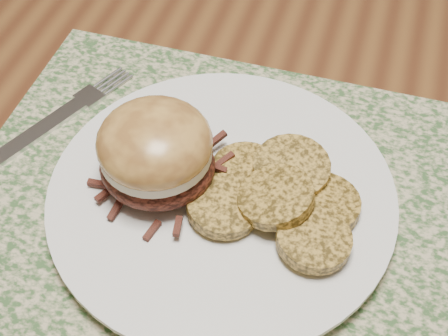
# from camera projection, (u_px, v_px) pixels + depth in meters

# --- Properties ---
(placemat) EXTENTS (0.45, 0.33, 0.00)m
(placemat) POSITION_uv_depth(u_px,v_px,m) (238.00, 202.00, 0.51)
(placemat) COLOR #375A2E
(placemat) RESTS_ON dining_table
(dinner_plate) EXTENTS (0.26, 0.26, 0.02)m
(dinner_plate) POSITION_uv_depth(u_px,v_px,m) (222.00, 196.00, 0.50)
(dinner_plate) COLOR white
(dinner_plate) RESTS_ON placemat
(pork_sandwich) EXTENTS (0.10, 0.09, 0.07)m
(pork_sandwich) POSITION_uv_depth(u_px,v_px,m) (156.00, 152.00, 0.47)
(pork_sandwich) COLOR black
(pork_sandwich) RESTS_ON dinner_plate
(roasted_potatoes) EXTENTS (0.13, 0.13, 0.03)m
(roasted_potatoes) POSITION_uv_depth(u_px,v_px,m) (280.00, 196.00, 0.48)
(roasted_potatoes) COLOR #B58A35
(roasted_potatoes) RESTS_ON dinner_plate
(fork) EXTENTS (0.10, 0.18, 0.00)m
(fork) POSITION_uv_depth(u_px,v_px,m) (48.00, 126.00, 0.56)
(fork) COLOR silver
(fork) RESTS_ON placemat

